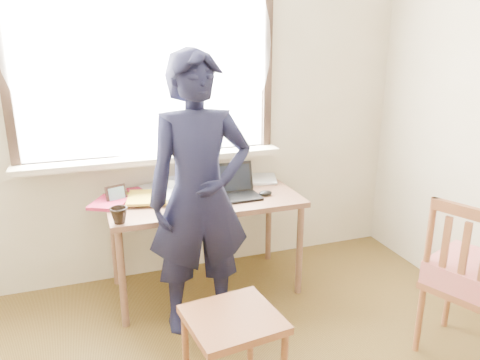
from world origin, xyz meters
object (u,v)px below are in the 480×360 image
object	(u,v)px
work_chair	(233,328)
person	(200,197)
desk	(204,207)
mug_white	(173,185)
mug_dark	(119,215)
laptop	(234,189)
side_chair	(473,277)

from	to	relation	value
work_chair	person	world-z (taller)	person
desk	mug_white	xyz separation A→B (m)	(-0.17, 0.20, 0.12)
mug_dark	work_chair	bearing A→B (deg)	-60.14
laptop	mug_dark	bearing A→B (deg)	-163.78
side_chair	mug_white	bearing A→B (deg)	134.42
work_chair	laptop	bearing A→B (deg)	71.08
mug_dark	side_chair	xyz separation A→B (m)	(1.79, -0.93, -0.25)
desk	mug_dark	bearing A→B (deg)	-155.82
mug_dark	person	xyz separation A→B (m)	(0.46, -0.13, 0.11)
desk	laptop	distance (m)	0.24
desk	side_chair	xyz separation A→B (m)	(1.20, -1.20, -0.13)
desk	side_chair	size ratio (longest dim) A/B	1.37
desk	mug_white	distance (m)	0.29
side_chair	person	xyz separation A→B (m)	(-1.33, 0.80, 0.35)
desk	work_chair	xyz separation A→B (m)	(-0.14, -1.04, -0.24)
laptop	side_chair	xyz separation A→B (m)	(0.99, -1.16, -0.25)
desk	mug_dark	xyz separation A→B (m)	(-0.59, -0.26, 0.12)
side_chair	work_chair	bearing A→B (deg)	173.51
work_chair	desk	bearing A→B (deg)	82.29
side_chair	person	size ratio (longest dim) A/B	0.56
laptop	person	world-z (taller)	person
desk	person	bearing A→B (deg)	-108.08
laptop	mug_white	xyz separation A→B (m)	(-0.37, 0.23, -0.00)
work_chair	mug_dark	bearing A→B (deg)	119.86
person	side_chair	bearing A→B (deg)	-29.11
mug_white	mug_dark	distance (m)	0.62
mug_white	person	size ratio (longest dim) A/B	0.08
mug_white	mug_dark	size ratio (longest dim) A/B	1.22
mug_dark	desk	bearing A→B (deg)	24.18
laptop	work_chair	world-z (taller)	laptop
mug_white	work_chair	xyz separation A→B (m)	(0.03, -1.24, -0.37)
work_chair	person	xyz separation A→B (m)	(0.01, 0.65, 0.47)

